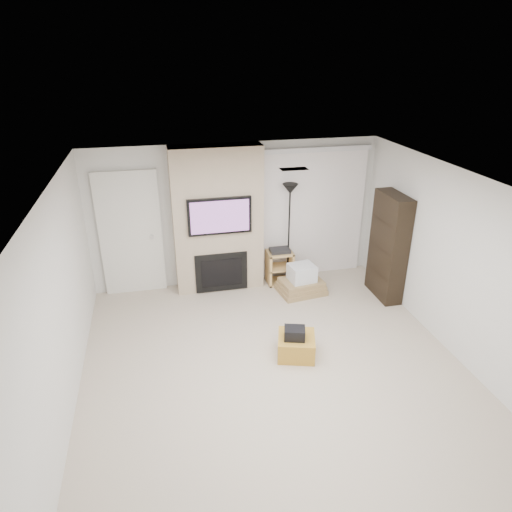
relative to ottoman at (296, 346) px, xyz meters
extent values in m
cube|color=#BFAF9A|center=(-0.36, -0.30, -0.15)|extent=(5.00, 5.50, 0.00)
cube|color=white|center=(-0.36, -0.30, 2.35)|extent=(5.00, 5.50, 0.00)
cube|color=silver|center=(-0.36, 2.45, 1.10)|extent=(5.00, 0.00, 2.50)
cube|color=silver|center=(-0.36, -3.05, 1.10)|extent=(5.00, 0.00, 2.50)
cube|color=silver|center=(-2.86, -0.30, 1.10)|extent=(0.00, 5.50, 2.50)
cube|color=silver|center=(2.14, -0.30, 1.10)|extent=(0.00, 5.50, 2.50)
cube|color=silver|center=(0.04, 0.50, 2.35)|extent=(0.35, 0.18, 0.01)
cube|color=#B2812A|center=(0.00, 0.00, 0.00)|extent=(0.62, 0.62, 0.30)
cube|color=black|center=(-0.04, -0.03, 0.23)|extent=(0.33, 0.29, 0.16)
cube|color=tan|center=(-0.71, 2.25, 1.10)|extent=(1.50, 0.40, 2.50)
cube|color=black|center=(-0.71, 2.02, 1.25)|extent=(1.05, 0.06, 0.62)
cube|color=#6F437A|center=(-0.71, 1.98, 1.25)|extent=(0.96, 0.00, 0.54)
cube|color=black|center=(-0.71, 2.04, 0.22)|extent=(0.90, 0.04, 0.70)
cube|color=black|center=(-0.71, 2.02, 0.22)|extent=(0.70, 0.02, 0.50)
cube|color=silver|center=(-2.16, 2.41, 0.92)|extent=(1.02, 0.08, 2.14)
cube|color=#BAB6A4|center=(-2.16, 2.42, 0.87)|extent=(0.90, 0.05, 2.05)
cylinder|color=silver|center=(-1.82, 2.37, 0.85)|extent=(0.07, 0.06, 0.07)
cube|color=silver|center=(1.04, 2.39, 2.18)|extent=(1.98, 0.10, 0.08)
cube|color=white|center=(1.04, 2.40, 0.99)|extent=(1.90, 0.03, 2.29)
cylinder|color=black|center=(0.53, 2.20, -0.14)|extent=(0.27, 0.27, 0.03)
cylinder|color=black|center=(0.53, 2.20, 0.71)|extent=(0.03, 0.03, 1.69)
cone|color=black|center=(0.53, 2.20, 1.58)|extent=(0.27, 0.27, 0.17)
cube|color=#E5B56C|center=(0.15, 2.14, 0.15)|extent=(0.04, 0.38, 0.60)
cube|color=#E5B56C|center=(0.56, 2.14, 0.15)|extent=(0.04, 0.38, 0.60)
cube|color=#E5B56C|center=(0.36, 2.14, -0.14)|extent=(0.45, 0.38, 0.03)
cube|color=#E5B56C|center=(0.36, 2.14, 0.15)|extent=(0.45, 0.38, 0.03)
cube|color=#E5B56C|center=(0.36, 2.14, 0.43)|extent=(0.45, 0.38, 0.03)
cube|color=black|center=(0.36, 2.14, 0.48)|extent=(0.35, 0.25, 0.06)
cube|color=#9D8052|center=(0.63, 1.69, -0.11)|extent=(0.84, 0.68, 0.08)
cube|color=#9D8052|center=(0.63, 1.69, -0.03)|extent=(0.80, 0.64, 0.08)
cube|color=#9D8052|center=(0.63, 1.69, 0.05)|extent=(0.76, 0.60, 0.08)
cube|color=silver|center=(0.63, 1.69, 0.23)|extent=(0.47, 0.43, 0.28)
cube|color=black|center=(1.98, 1.30, 0.75)|extent=(0.30, 0.80, 1.80)
cube|color=black|center=(1.96, 1.30, 0.30)|extent=(0.26, 0.72, 0.02)
cube|color=black|center=(1.96, 1.30, 0.75)|extent=(0.26, 0.72, 0.02)
cube|color=black|center=(1.96, 1.30, 1.20)|extent=(0.26, 0.72, 0.02)
camera|label=1|loc=(-1.70, -4.95, 3.74)|focal=32.00mm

